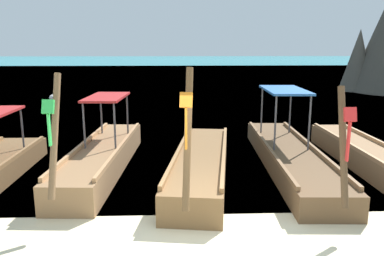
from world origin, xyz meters
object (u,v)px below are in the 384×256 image
at_px(longtail_boat_green_ribbon, 102,156).
at_px(longtail_boat_violet_ribbon, 363,154).
at_px(mooring_buoy_near, 53,98).
at_px(longtail_boat_red_ribbon, 289,155).
at_px(longtail_boat_orange_ribbon, 201,165).

bearing_deg(longtail_boat_green_ribbon, longtail_boat_violet_ribbon, 1.07).
height_order(longtail_boat_violet_ribbon, mooring_buoy_near, longtail_boat_violet_ribbon).
xyz_separation_m(longtail_boat_red_ribbon, mooring_buoy_near, (-10.36, 12.94, -0.11)).
bearing_deg(mooring_buoy_near, longtail_boat_orange_ribbon, -59.95).
height_order(longtail_boat_green_ribbon, longtail_boat_orange_ribbon, longtail_boat_orange_ribbon).
bearing_deg(longtail_boat_red_ribbon, longtail_boat_orange_ribbon, -163.27).
bearing_deg(longtail_boat_orange_ribbon, longtail_boat_violet_ribbon, 10.09).
height_order(longtail_boat_green_ribbon, longtail_boat_red_ribbon, longtail_boat_green_ribbon).
relative_size(longtail_boat_green_ribbon, mooring_buoy_near, 15.03).
distance_m(longtail_boat_violet_ribbon, mooring_buoy_near, 17.92).
bearing_deg(longtail_boat_orange_ribbon, longtail_boat_red_ribbon, 16.73).
distance_m(longtail_boat_orange_ribbon, longtail_boat_violet_ribbon, 4.64).
bearing_deg(longtail_boat_green_ribbon, mooring_buoy_near, 112.25).
bearing_deg(longtail_boat_violet_ribbon, mooring_buoy_near, 134.12).
distance_m(longtail_boat_green_ribbon, longtail_boat_orange_ribbon, 2.68).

